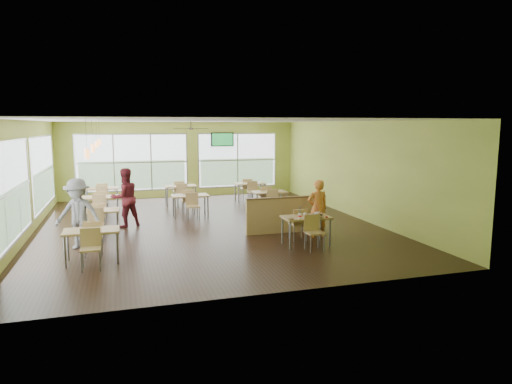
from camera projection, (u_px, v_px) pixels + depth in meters
The scene contains 20 objects.
room at pixel (207, 174), 13.83m from camera, with size 12.00×12.04×3.20m.
window_bays at pixel (116, 171), 16.01m from camera, with size 9.24×10.24×2.38m.
main_table at pixel (306, 221), 11.70m from camera, with size 1.22×1.52×0.87m.
half_wall_divider at pixel (286, 215), 13.09m from camera, with size 2.40×0.14×1.04m.
dining_tables at pixel (167, 198), 15.29m from camera, with size 6.92×8.72×0.87m.
pendant_lights at pixel (95, 146), 13.43m from camera, with size 0.11×7.31×0.86m.
ceiling_fan at pixel (191, 128), 16.48m from camera, with size 1.25×1.25×0.29m.
tv_backwall at pixel (222, 139), 19.80m from camera, with size 1.00×0.07×0.60m.
man_plaid at pixel (317, 208), 12.52m from camera, with size 0.58×0.38×1.60m, color red.
patron_maroon at pixel (125, 198), 13.76m from camera, with size 0.87×0.68×1.79m, color maroon.
patron_grey at pixel (78, 214), 11.34m from camera, with size 1.15×0.66×1.77m, color slate.
cup_blue at pixel (300, 216), 11.41m from camera, with size 0.09×0.09×0.34m.
cup_yellow at pixel (305, 215), 11.57m from camera, with size 0.08×0.08×0.30m.
cup_red_near at pixel (316, 215), 11.51m from camera, with size 0.10×0.10×0.35m.
cup_red_far at pixel (318, 214), 11.68m from camera, with size 0.09×0.09×0.32m.
food_basket at pixel (318, 214), 11.80m from camera, with size 0.27×0.27×0.06m.
ketchup_cup at pixel (327, 217), 11.54m from camera, with size 0.06×0.06×0.03m, color #990003.
wrapper_left at pixel (291, 219), 11.30m from camera, with size 0.16×0.14×0.04m, color #9D7D4C.
wrapper_mid at pixel (305, 215), 11.80m from camera, with size 0.18×0.16×0.05m, color #9D7D4C.
wrapper_right at pixel (321, 217), 11.50m from camera, with size 0.16×0.14×0.04m, color #9D7D4C.
Camera 1 is at (-2.53, -13.61, 3.07)m, focal length 32.00 mm.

